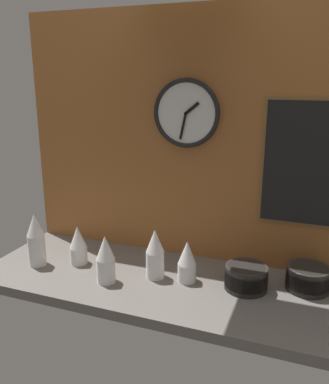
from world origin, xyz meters
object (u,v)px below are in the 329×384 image
object	(u,v)px
cup_stack_center_right	(187,261)
wall_clock	(186,113)
cup_stack_center	(155,253)
cup_stack_far_left	(36,240)
cup_stack_center_left	(106,259)
bowl_stack_far_right	(308,277)
cup_stack_left	(78,245)
menu_board	(321,165)
bowl_stack_right	(246,277)

from	to	relation	value
cup_stack_center_right	wall_clock	xyz separation A→B (m)	(-0.08, 0.22, 0.55)
cup_stack_center	cup_stack_center_right	distance (m)	0.13
cup_stack_far_left	cup_stack_center_left	xyz separation A→B (m)	(0.35, -0.03, -0.02)
wall_clock	bowl_stack_far_right	bearing A→B (deg)	-12.78
cup_stack_center	wall_clock	distance (m)	0.58
cup_stack_far_left	cup_stack_center_right	world-z (taller)	cup_stack_far_left
cup_stack_left	cup_stack_far_left	bearing A→B (deg)	-156.35
menu_board	cup_stack_far_left	bearing A→B (deg)	-163.83
cup_stack_center	menu_board	size ratio (longest dim) A/B	0.41
cup_stack_left	wall_clock	bearing A→B (deg)	30.78
bowl_stack_far_right	cup_stack_far_left	bearing A→B (deg)	-170.20
cup_stack_center_left	menu_board	xyz separation A→B (m)	(0.74, 0.35, 0.36)
cup_stack_far_left	bowl_stack_far_right	xyz separation A→B (m)	(1.09, 0.19, -0.06)
cup_stack_center	cup_stack_far_left	bearing A→B (deg)	-171.45
cup_stack_center_left	wall_clock	xyz separation A→B (m)	(0.21, 0.34, 0.53)
cup_stack_center_right	bowl_stack_far_right	world-z (taller)	cup_stack_center_right
cup_stack_left	cup_stack_center_left	xyz separation A→B (m)	(0.19, -0.10, 0.01)
cup_stack_far_left	bowl_stack_far_right	bearing A→B (deg)	9.80
cup_stack_left	cup_stack_center_left	size ratio (longest dim) A/B	0.88
cup_stack_center_left	cup_stack_center	bearing A→B (deg)	33.06
cup_stack_center_left	bowl_stack_right	bearing A→B (deg)	15.11
cup_stack_center	cup_stack_left	distance (m)	0.35
cup_stack_center	menu_board	world-z (taller)	menu_board
bowl_stack_right	cup_stack_far_left	bearing A→B (deg)	-172.76
cup_stack_center	wall_clock	size ratio (longest dim) A/B	0.72
cup_stack_far_left	cup_stack_center_left	world-z (taller)	cup_stack_far_left
cup_stack_center	cup_stack_far_left	distance (m)	0.52
cup_stack_center_left	cup_stack_far_left	bearing A→B (deg)	175.04
cup_stack_far_left	cup_stack_center_left	bearing A→B (deg)	-4.96
cup_stack_left	bowl_stack_far_right	bearing A→B (deg)	7.27
cup_stack_center_right	cup_stack_center_left	distance (m)	0.32
menu_board	bowl_stack_right	bearing A→B (deg)	-137.23
cup_stack_center	bowl_stack_far_right	bearing A→B (deg)	10.91
cup_stack_center_left	menu_board	bearing A→B (deg)	25.00
cup_stack_center_left	bowl_stack_far_right	size ratio (longest dim) A/B	1.18
cup_stack_far_left	cup_stack_center_right	xyz separation A→B (m)	(0.64, 0.09, -0.03)
menu_board	cup_stack_center_left	bearing A→B (deg)	-155.00
cup_stack_left	menu_board	xyz separation A→B (m)	(0.93, 0.25, 0.37)
bowl_stack_far_right	wall_clock	xyz separation A→B (m)	(-0.53, 0.12, 0.58)
cup_stack_center	cup_stack_left	world-z (taller)	cup_stack_center
menu_board	wall_clock	bearing A→B (deg)	-179.04
bowl_stack_far_right	menu_board	xyz separation A→B (m)	(0.00, 0.13, 0.41)
cup_stack_far_left	menu_board	xyz separation A→B (m)	(1.09, 0.32, 0.34)
cup_stack_center_right	bowl_stack_far_right	bearing A→B (deg)	12.64
wall_clock	bowl_stack_right	bearing A→B (deg)	-32.45
cup_stack_center_right	bowl_stack_far_right	xyz separation A→B (m)	(0.45, 0.10, -0.03)
bowl_stack_right	wall_clock	distance (m)	0.69
cup_stack_center	bowl_stack_right	bearing A→B (deg)	5.35
bowl_stack_right	menu_board	bearing A→B (deg)	42.77
cup_stack_center_right	cup_stack_far_left	bearing A→B (deg)	-172.20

